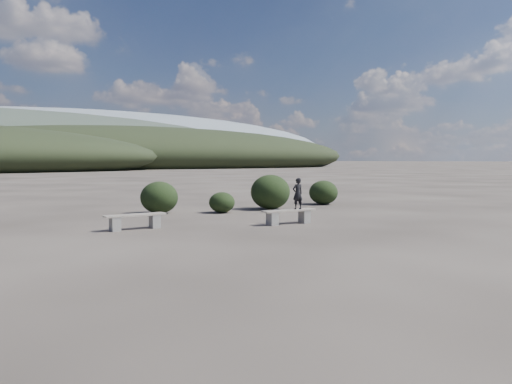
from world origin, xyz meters
TOP-DOWN VIEW (x-y plane):
  - ground at (0.00, 0.00)m, footprint 1200.00×1200.00m
  - bench_left at (-3.09, 5.44)m, footprint 1.80×0.41m
  - bench_right at (1.42, 4.04)m, footprint 1.84×0.46m
  - seated_person at (1.75, 4.03)m, footprint 0.37×0.26m
  - shrub_b at (-0.90, 9.18)m, footprint 1.42×1.42m
  - shrub_c at (1.23, 8.15)m, footprint 0.99×0.99m
  - shrub_d at (3.58, 8.31)m, footprint 1.62×1.62m
  - shrub_e at (6.86, 8.86)m, footprint 1.31×1.31m

SIDE VIEW (x-z plane):
  - ground at x=0.00m, z-range 0.00..0.00m
  - bench_left at x=-3.09m, z-range 0.05..0.50m
  - bench_right at x=1.42m, z-range 0.05..0.50m
  - shrub_c at x=1.23m, z-range 0.00..0.80m
  - shrub_e at x=6.86m, z-range 0.00..1.09m
  - shrub_b at x=-0.90m, z-range 0.00..1.22m
  - shrub_d at x=3.58m, z-range 0.00..1.42m
  - seated_person at x=1.75m, z-range 0.46..1.46m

